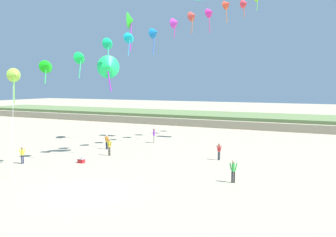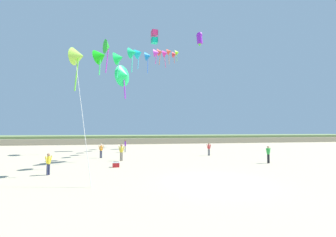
{
  "view_description": "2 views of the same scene",
  "coord_description": "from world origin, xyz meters",
  "px_view_note": "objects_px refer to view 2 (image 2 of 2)",
  "views": [
    {
      "loc": [
        14.68,
        -18.14,
        7.04
      ],
      "look_at": [
        0.07,
        12.1,
        3.81
      ],
      "focal_mm": 38.0,
      "sensor_mm": 36.0,
      "label": 1
    },
    {
      "loc": [
        -5.17,
        -12.85,
        3.16
      ],
      "look_at": [
        -1.03,
        9.45,
        4.29
      ],
      "focal_mm": 24.0,
      "sensor_mm": 36.0,
      "label": 2
    }
  ],
  "objects_px": {
    "large_kite_low_lead": "(107,47)",
    "beach_cooler": "(116,165)",
    "person_near_left": "(209,148)",
    "person_far_left": "(101,150)",
    "person_near_right": "(48,162)",
    "person_far_center": "(125,145)",
    "person_far_right": "(121,151)",
    "large_kite_high_solo": "(154,37)",
    "large_kite_outer_drift": "(125,76)",
    "large_kite_mid_trail": "(200,39)",
    "person_mid_center": "(268,153)"
  },
  "relations": [
    {
      "from": "beach_cooler",
      "to": "person_mid_center",
      "type": "bearing_deg",
      "value": -1.53
    },
    {
      "from": "person_mid_center",
      "to": "person_far_right",
      "type": "distance_m",
      "value": 14.32
    },
    {
      "from": "person_far_right",
      "to": "person_far_center",
      "type": "height_order",
      "value": "person_far_center"
    },
    {
      "from": "person_far_right",
      "to": "large_kite_high_solo",
      "type": "distance_m",
      "value": 21.34
    },
    {
      "from": "person_near_right",
      "to": "beach_cooler",
      "type": "relative_size",
      "value": 2.63
    },
    {
      "from": "large_kite_high_solo",
      "to": "large_kite_outer_drift",
      "type": "distance_m",
      "value": 15.87
    },
    {
      "from": "person_near_right",
      "to": "person_far_right",
      "type": "xyz_separation_m",
      "value": [
        4.86,
        6.37,
        0.1
      ]
    },
    {
      "from": "person_near_left",
      "to": "beach_cooler",
      "type": "xyz_separation_m",
      "value": [
        -10.78,
        -6.57,
        -0.7
      ]
    },
    {
      "from": "person_far_center",
      "to": "large_kite_low_lead",
      "type": "height_order",
      "value": "large_kite_low_lead"
    },
    {
      "from": "person_near_right",
      "to": "large_kite_low_lead",
      "type": "relative_size",
      "value": 0.33
    },
    {
      "from": "person_near_right",
      "to": "large_kite_outer_drift",
      "type": "relative_size",
      "value": 0.44
    },
    {
      "from": "person_near_left",
      "to": "person_far_left",
      "type": "height_order",
      "value": "person_far_left"
    },
    {
      "from": "large_kite_mid_trail",
      "to": "person_near_left",
      "type": "bearing_deg",
      "value": -103.75
    },
    {
      "from": "person_far_left",
      "to": "person_near_left",
      "type": "bearing_deg",
      "value": -0.17
    },
    {
      "from": "person_near_left",
      "to": "large_kite_low_lead",
      "type": "relative_size",
      "value": 0.34
    },
    {
      "from": "large_kite_high_solo",
      "to": "person_far_center",
      "type": "bearing_deg",
      "value": -145.7
    },
    {
      "from": "person_mid_center",
      "to": "large_kite_low_lead",
      "type": "height_order",
      "value": "large_kite_low_lead"
    },
    {
      "from": "person_mid_center",
      "to": "person_far_center",
      "type": "height_order",
      "value": "person_far_center"
    },
    {
      "from": "large_kite_high_solo",
      "to": "beach_cooler",
      "type": "bearing_deg",
      "value": -108.26
    },
    {
      "from": "person_far_left",
      "to": "beach_cooler",
      "type": "height_order",
      "value": "person_far_left"
    },
    {
      "from": "person_far_right",
      "to": "large_kite_low_lead",
      "type": "bearing_deg",
      "value": 105.81
    },
    {
      "from": "large_kite_low_lead",
      "to": "beach_cooler",
      "type": "distance_m",
      "value": 18.51
    },
    {
      "from": "person_far_right",
      "to": "large_kite_outer_drift",
      "type": "distance_m",
      "value": 7.75
    },
    {
      "from": "person_near_left",
      "to": "person_far_left",
      "type": "xyz_separation_m",
      "value": [
        -12.72,
        0.04,
        0.01
      ]
    },
    {
      "from": "person_near_left",
      "to": "large_kite_outer_drift",
      "type": "distance_m",
      "value": 13.14
    },
    {
      "from": "person_far_right",
      "to": "person_far_center",
      "type": "distance_m",
      "value": 8.75
    },
    {
      "from": "beach_cooler",
      "to": "person_far_right",
      "type": "bearing_deg",
      "value": 84.68
    },
    {
      "from": "beach_cooler",
      "to": "person_near_left",
      "type": "bearing_deg",
      "value": 31.39
    },
    {
      "from": "person_mid_center",
      "to": "beach_cooler",
      "type": "distance_m",
      "value": 14.07
    },
    {
      "from": "person_near_left",
      "to": "person_near_right",
      "type": "bearing_deg",
      "value": -149.21
    },
    {
      "from": "person_far_left",
      "to": "person_near_right",
      "type": "bearing_deg",
      "value": -105.68
    },
    {
      "from": "person_near_left",
      "to": "large_kite_low_lead",
      "type": "height_order",
      "value": "large_kite_low_lead"
    },
    {
      "from": "large_kite_low_lead",
      "to": "large_kite_high_solo",
      "type": "distance_m",
      "value": 8.84
    },
    {
      "from": "large_kite_high_solo",
      "to": "beach_cooler",
      "type": "relative_size",
      "value": 3.64
    },
    {
      "from": "person_near_right",
      "to": "large_kite_outer_drift",
      "type": "xyz_separation_m",
      "value": [
        5.12,
        6.2,
        7.84
      ]
    },
    {
      "from": "person_far_right",
      "to": "large_kite_high_solo",
      "type": "xyz_separation_m",
      "value": [
        4.8,
        11.78,
        17.14
      ]
    },
    {
      "from": "person_near_left",
      "to": "large_kite_high_solo",
      "type": "height_order",
      "value": "large_kite_high_solo"
    },
    {
      "from": "beach_cooler",
      "to": "large_kite_outer_drift",
      "type": "bearing_deg",
      "value": 80.44
    },
    {
      "from": "person_far_left",
      "to": "large_kite_mid_trail",
      "type": "height_order",
      "value": "large_kite_mid_trail"
    },
    {
      "from": "person_near_right",
      "to": "person_near_left",
      "type": "bearing_deg",
      "value": 30.79
    },
    {
      "from": "person_far_right",
      "to": "large_kite_outer_drift",
      "type": "relative_size",
      "value": 0.49
    },
    {
      "from": "person_far_left",
      "to": "large_kite_mid_trail",
      "type": "xyz_separation_m",
      "value": [
        15.55,
        11.57,
        18.55
      ]
    },
    {
      "from": "large_kite_low_lead",
      "to": "large_kite_outer_drift",
      "type": "height_order",
      "value": "large_kite_low_lead"
    },
    {
      "from": "large_kite_outer_drift",
      "to": "large_kite_high_solo",
      "type": "bearing_deg",
      "value": 69.21
    },
    {
      "from": "person_far_left",
      "to": "large_kite_high_solo",
      "type": "height_order",
      "value": "large_kite_high_solo"
    },
    {
      "from": "person_near_right",
      "to": "person_far_center",
      "type": "height_order",
      "value": "person_far_center"
    },
    {
      "from": "person_far_left",
      "to": "beach_cooler",
      "type": "xyz_separation_m",
      "value": [
        1.94,
        -6.61,
        -0.71
      ]
    },
    {
      "from": "large_kite_high_solo",
      "to": "beach_cooler",
      "type": "distance_m",
      "value": 24.31
    },
    {
      "from": "person_far_left",
      "to": "person_mid_center",
      "type": "bearing_deg",
      "value": -23.61
    },
    {
      "from": "large_kite_low_lead",
      "to": "person_near_left",
      "type": "bearing_deg",
      "value": -21.81
    }
  ]
}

